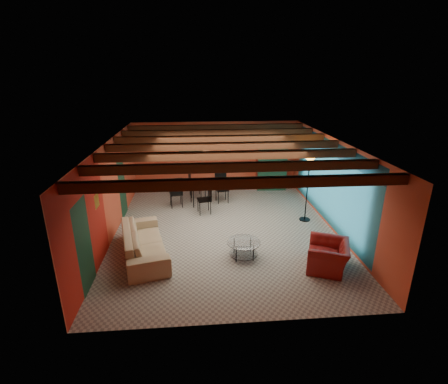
{
  "coord_description": "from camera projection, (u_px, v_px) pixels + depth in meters",
  "views": [
    {
      "loc": [
        -0.8,
        -9.09,
        4.51
      ],
      "look_at": [
        0.0,
        0.2,
        1.15
      ],
      "focal_mm": 26.74,
      "sensor_mm": 36.0,
      "label": 1
    }
  ],
  "objects": [
    {
      "name": "coffee_table",
      "position": [
        244.0,
        249.0,
        8.57
      ],
      "size": [
        0.87,
        0.87,
        0.44
      ],
      "primitive_type": null,
      "rotation": [
        0.0,
        0.0,
        0.01
      ],
      "color": "white",
      "rests_on": "ground"
    },
    {
      "name": "armoire",
      "position": [
        271.0,
        165.0,
        13.43
      ],
      "size": [
        1.15,
        0.61,
        1.97
      ],
      "primitive_type": "cube",
      "rotation": [
        0.0,
        0.0,
        -0.05
      ],
      "color": "maroon",
      "rests_on": "ground"
    },
    {
      "name": "potted_plant",
      "position": [
        272.0,
        135.0,
        13.02
      ],
      "size": [
        0.52,
        0.49,
        0.46
      ],
      "primitive_type": "imported",
      "rotation": [
        0.0,
        0.0,
        -0.42
      ],
      "color": "#26661E",
      "rests_on": "armoire"
    },
    {
      "name": "floor_lamp",
      "position": [
        307.0,
        189.0,
        10.44
      ],
      "size": [
        0.48,
        0.48,
        2.14
      ],
      "primitive_type": null,
      "rotation": [
        0.0,
        0.0,
        -0.1
      ],
      "color": "black",
      "rests_on": "ground"
    },
    {
      "name": "ceiling_fan",
      "position": [
        225.0,
        154.0,
        9.32
      ],
      "size": [
        1.5,
        1.5,
        0.44
      ],
      "primitive_type": null,
      "color": "#472614",
      "rests_on": "ceiling"
    },
    {
      "name": "vase",
      "position": [
        199.0,
        172.0,
        11.68
      ],
      "size": [
        0.21,
        0.21,
        0.19
      ],
      "primitive_type": "imported",
      "rotation": [
        0.0,
        0.0,
        -0.13
      ],
      "color": "orange",
      "rests_on": "dining_table"
    },
    {
      "name": "dining_table",
      "position": [
        199.0,
        190.0,
        11.9
      ],
      "size": [
        2.49,
        2.49,
        1.12
      ],
      "primitive_type": null,
      "rotation": [
        0.0,
        0.0,
        0.17
      ],
      "color": "silver",
      "rests_on": "ground"
    },
    {
      "name": "painting",
      "position": [
        193.0,
        149.0,
        13.2
      ],
      "size": [
        1.05,
        0.03,
        0.65
      ],
      "primitive_type": "cube",
      "color": "black",
      "rests_on": "wall_back"
    },
    {
      "name": "sofa",
      "position": [
        144.0,
        242.0,
        8.6
      ],
      "size": [
        1.56,
        2.71,
        0.74
      ],
      "primitive_type": "imported",
      "rotation": [
        0.0,
        0.0,
        1.81
      ],
      "color": "tan",
      "rests_on": "ground"
    },
    {
      "name": "armchair",
      "position": [
        328.0,
        256.0,
        8.04
      ],
      "size": [
        1.26,
        1.33,
        0.69
      ],
      "primitive_type": "imported",
      "rotation": [
        0.0,
        0.0,
        -1.96
      ],
      "color": "maroon",
      "rests_on": "ground"
    },
    {
      "name": "room",
      "position": [
        224.0,
        153.0,
        9.42
      ],
      "size": [
        6.52,
        8.01,
        2.71
      ],
      "color": "gray",
      "rests_on": "ground"
    }
  ]
}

